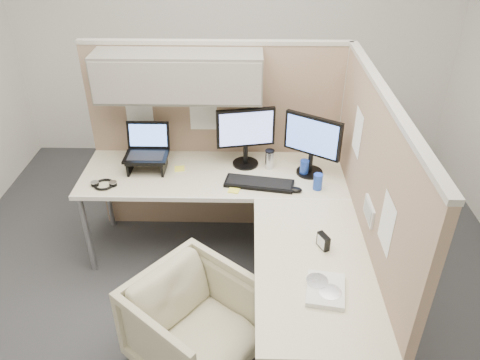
{
  "coord_description": "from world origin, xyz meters",
  "views": [
    {
      "loc": [
        0.16,
        -2.48,
        2.57
      ],
      "look_at": [
        0.1,
        0.25,
        0.85
      ],
      "focal_mm": 35.0,
      "sensor_mm": 36.0,
      "label": 1
    }
  ],
  "objects_px": {
    "office_chair": "(194,320)",
    "keyboard": "(259,183)",
    "desk": "(243,210)",
    "monitor_left": "(246,133)"
  },
  "relations": [
    {
      "from": "desk",
      "to": "monitor_left",
      "type": "distance_m",
      "value": 0.63
    },
    {
      "from": "desk",
      "to": "monitor_left",
      "type": "height_order",
      "value": "monitor_left"
    },
    {
      "from": "desk",
      "to": "keyboard",
      "type": "height_order",
      "value": "keyboard"
    },
    {
      "from": "office_chair",
      "to": "keyboard",
      "type": "height_order",
      "value": "keyboard"
    },
    {
      "from": "monitor_left",
      "to": "keyboard",
      "type": "distance_m",
      "value": 0.41
    },
    {
      "from": "desk",
      "to": "monitor_left",
      "type": "xyz_separation_m",
      "value": [
        0.01,
        0.54,
        0.32
      ]
    },
    {
      "from": "desk",
      "to": "office_chair",
      "type": "relative_size",
      "value": 2.92
    },
    {
      "from": "office_chair",
      "to": "monitor_left",
      "type": "height_order",
      "value": "monitor_left"
    },
    {
      "from": "keyboard",
      "to": "monitor_left",
      "type": "bearing_deg",
      "value": 118.93
    },
    {
      "from": "office_chair",
      "to": "monitor_left",
      "type": "relative_size",
      "value": 1.47
    }
  ]
}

